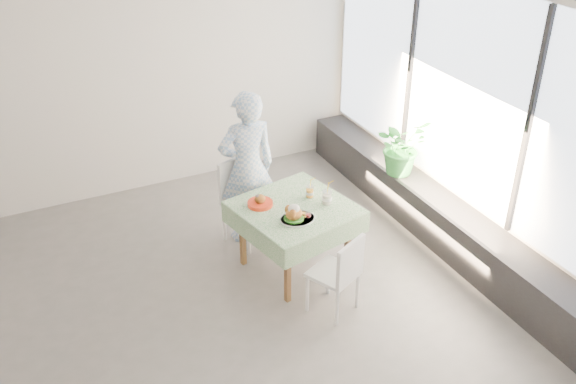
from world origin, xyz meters
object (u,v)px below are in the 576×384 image
diner (247,168)px  potted_plant (402,146)px  main_dish (296,215)px  juice_cup_orange (310,192)px  chair_near (334,288)px  cafe_table (295,230)px  chair_far (248,217)px

diner → potted_plant: bearing=174.6°
main_dish → juice_cup_orange: (0.33, 0.33, -0.00)m
diner → potted_plant: size_ratio=2.58×
chair_near → potted_plant: bearing=39.0°
main_dish → potted_plant: potted_plant is taller
cafe_table → juice_cup_orange: 0.41m
main_dish → cafe_table: bearing=65.3°
juice_cup_orange → cafe_table: bearing=-155.1°
cafe_table → chair_far: bearing=107.7°
cafe_table → chair_near: chair_near is taller
cafe_table → diner: diner is taller
main_dish → potted_plant: 1.88m
diner → juice_cup_orange: bearing=123.9°
cafe_table → potted_plant: bearing=17.9°
main_dish → juice_cup_orange: bearing=45.6°
chair_near → diner: bearing=98.6°
diner → potted_plant: diner is taller
cafe_table → chair_near: 0.78m
main_dish → potted_plant: (1.72, 0.75, 0.03)m
diner → juice_cup_orange: diner is taller
chair_far → cafe_table: bearing=-72.3°
juice_cup_orange → diner: bearing=122.1°
main_dish → juice_cup_orange: juice_cup_orange is taller
diner → juice_cup_orange: 0.77m
chair_far → main_dish: bearing=-82.8°
chair_far → diner: diner is taller
chair_far → potted_plant: (1.84, -0.18, 0.54)m
chair_far → chair_near: chair_far is taller
chair_near → potted_plant: potted_plant is taller
cafe_table → main_dish: (-0.11, -0.23, 0.34)m
chair_far → chair_near: 1.47m
juice_cup_orange → potted_plant: bearing=16.8°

